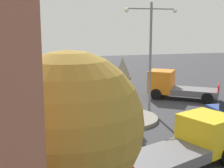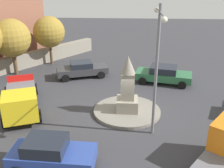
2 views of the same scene
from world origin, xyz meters
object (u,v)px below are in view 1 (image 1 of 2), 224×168
streetlamp (151,46)px  car_green_parked_left (30,102)px  tree_mid_cluster (70,126)px  truck_yellow_near_island (187,144)px  car_silver_passing (95,83)px  car_dark_grey_parked_right (11,142)px  truck_orange_far_side (173,85)px  monument (122,92)px

streetlamp → car_green_parked_left: 8.65m
car_green_parked_left → tree_mid_cluster: (-0.58, 14.40, 2.92)m
car_green_parked_left → truck_yellow_near_island: size_ratio=0.77×
car_silver_passing → tree_mid_cluster: bearing=76.1°
car_green_parked_left → truck_yellow_near_island: bearing=121.6°
car_dark_grey_parked_right → truck_orange_far_side: 14.57m
monument → car_green_parked_left: size_ratio=0.76×
monument → tree_mid_cluster: size_ratio=0.70×
truck_yellow_near_island → truck_orange_far_side: 12.22m
truck_yellow_near_island → streetlamp: bearing=-102.1°
car_silver_passing → truck_yellow_near_island: (-0.51, 14.95, 0.12)m
car_dark_grey_parked_right → tree_mid_cluster: 8.19m
streetlamp → truck_orange_far_side: (-3.24, -2.95, -3.34)m
monument → streetlamp: streetlamp is taller
car_silver_passing → truck_orange_far_side: 6.69m
streetlamp → truck_yellow_near_island: streetlamp is taller
tree_mid_cluster → monument: bearing=-112.5°
truck_yellow_near_island → truck_orange_far_side: truck_orange_far_side is taller
car_dark_grey_parked_right → truck_orange_far_side: bearing=-144.9°
tree_mid_cluster → car_green_parked_left: bearing=-87.7°
truck_orange_far_side → tree_mid_cluster: bearing=56.8°
car_green_parked_left → streetlamp: bearing=169.0°
streetlamp → car_green_parked_left: streetlamp is taller
streetlamp → car_dark_grey_parked_right: 10.87m
car_dark_grey_parked_right → truck_orange_far_side: (-11.91, -8.38, 0.32)m
truck_yellow_near_island → tree_mid_cluster: size_ratio=1.20×
car_dark_grey_parked_right → tree_mid_cluster: size_ratio=0.90×
car_silver_passing → truck_yellow_near_island: 14.96m
truck_orange_far_side → truck_yellow_near_island: bearing=65.9°
monument → car_dark_grey_parked_right: monument is taller
car_silver_passing → truck_yellow_near_island: truck_yellow_near_island is taller
monument → car_silver_passing: (-0.12, -8.20, -0.93)m
car_green_parked_left → car_silver_passing: car_silver_passing is taller
streetlamp → car_green_parked_left: (7.71, -1.50, -3.63)m
car_dark_grey_parked_right → monument: bearing=-147.7°
car_green_parked_left → truck_yellow_near_island: 11.39m
streetlamp → car_dark_grey_parked_right: (8.67, 5.43, -3.66)m
car_dark_grey_parked_right → car_green_parked_left: car_green_parked_left is taller
streetlamp → truck_yellow_near_island: (1.75, 8.20, -3.45)m
streetlamp → car_dark_grey_parked_right: bearing=32.0°
car_green_parked_left → car_silver_passing: size_ratio=1.11×
car_green_parked_left → truck_orange_far_side: bearing=-172.5°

